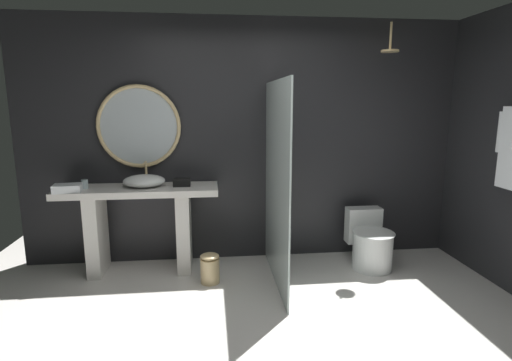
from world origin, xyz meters
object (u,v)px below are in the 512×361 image
tumbler_cup (85,184)px  rain_shower_head (390,48)px  waste_bin (210,268)px  tissue_box (182,182)px  vessel_sink (144,181)px  folded_hand_towel (67,188)px  round_wall_mirror (139,127)px  toilet (370,243)px

tumbler_cup → rain_shower_head: size_ratio=0.32×
tumbler_cup → waste_bin: 1.49m
tissue_box → waste_bin: bearing=-55.3°
tissue_box → vessel_sink: bearing=179.6°
rain_shower_head → folded_hand_towel: rain_shower_head is taller
tumbler_cup → folded_hand_towel: bearing=-131.8°
vessel_sink → tumbler_cup: (-0.57, -0.02, -0.02)m
round_wall_mirror → folded_hand_towel: (-0.63, -0.37, -0.56)m
round_wall_mirror → rain_shower_head: bearing=-6.7°
waste_bin → tissue_box: bearing=124.7°
toilet → waste_bin: (-1.69, -0.22, -0.11)m
vessel_sink → tissue_box: 0.37m
round_wall_mirror → folded_hand_towel: bearing=-149.8°
vessel_sink → waste_bin: vessel_sink is taller
tissue_box → toilet: 2.08m
tissue_box → folded_hand_towel: (-1.07, -0.15, -0.00)m
tissue_box → round_wall_mirror: bearing=153.2°
waste_bin → folded_hand_towel: (-1.33, 0.23, 0.77)m
tumbler_cup → toilet: (2.91, -0.15, -0.68)m
vessel_sink → toilet: (2.33, -0.17, -0.69)m
rain_shower_head → tumbler_cup: bearing=178.8°
waste_bin → tumbler_cup: bearing=163.0°
vessel_sink → toilet: size_ratio=0.68×
vessel_sink → tumbler_cup: vessel_sink is taller
rain_shower_head → waste_bin: bearing=-170.5°
tissue_box → waste_bin: tissue_box is taller
vessel_sink → folded_hand_towel: vessel_sink is taller
vessel_sink → tissue_box: (0.37, -0.00, -0.02)m
rain_shower_head → waste_bin: rain_shower_head is taller
toilet → folded_hand_towel: 3.10m
rain_shower_head → toilet: rain_shower_head is taller
rain_shower_head → toilet: size_ratio=0.47×
tumbler_cup → rain_shower_head: rain_shower_head is taller
round_wall_mirror → rain_shower_head: size_ratio=3.01×
tissue_box → round_wall_mirror: (-0.43, 0.22, 0.55)m
tissue_box → rain_shower_head: size_ratio=0.60×
tumbler_cup → waste_bin: bearing=-17.0°
toilet → round_wall_mirror: bearing=170.8°
tumbler_cup → folded_hand_towel: (-0.12, -0.14, -0.01)m
tissue_box → round_wall_mirror: size_ratio=0.20×
round_wall_mirror → toilet: (2.39, -0.39, -1.22)m
tumbler_cup → round_wall_mirror: 0.79m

